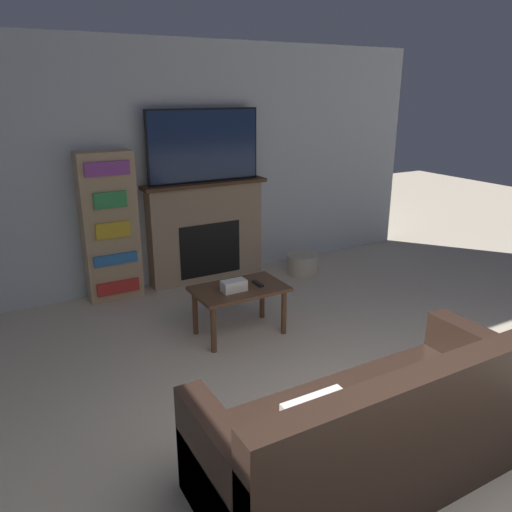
# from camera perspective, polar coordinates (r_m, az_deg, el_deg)

# --- Properties ---
(wall_back) EXTENTS (6.56, 0.06, 2.70)m
(wall_back) POSITION_cam_1_polar(r_m,az_deg,el_deg) (5.78, -8.92, 10.09)
(wall_back) COLOR silver
(wall_back) RESTS_ON ground_plane
(fireplace) EXTENTS (1.47, 0.28, 1.18)m
(fireplace) POSITION_cam_1_polar(r_m,az_deg,el_deg) (5.90, -5.72, 2.86)
(fireplace) COLOR tan
(fireplace) RESTS_ON ground_plane
(tv) EXTENTS (1.32, 0.03, 0.81)m
(tv) POSITION_cam_1_polar(r_m,az_deg,el_deg) (5.70, -5.96, 12.41)
(tv) COLOR black
(tv) RESTS_ON fireplace
(couch) EXTENTS (2.07, 0.85, 0.86)m
(couch) POSITION_cam_1_polar(r_m,az_deg,el_deg) (3.11, 13.57, -19.15)
(couch) COLOR black
(couch) RESTS_ON ground_plane
(coffee_table) EXTENTS (0.84, 0.52, 0.46)m
(coffee_table) POSITION_cam_1_polar(r_m,az_deg,el_deg) (4.57, -1.92, -4.45)
(coffee_table) COLOR brown
(coffee_table) RESTS_ON ground_plane
(tissue_box) EXTENTS (0.22, 0.12, 0.10)m
(tissue_box) POSITION_cam_1_polar(r_m,az_deg,el_deg) (4.45, -2.54, -3.41)
(tissue_box) COLOR white
(tissue_box) RESTS_ON coffee_table
(remote_control) EXTENTS (0.04, 0.15, 0.02)m
(remote_control) POSITION_cam_1_polar(r_m,az_deg,el_deg) (4.60, 0.21, -3.17)
(remote_control) COLOR black
(remote_control) RESTS_ON coffee_table
(bookshelf) EXTENTS (0.57, 0.29, 1.58)m
(bookshelf) POSITION_cam_1_polar(r_m,az_deg,el_deg) (5.49, -16.36, 3.19)
(bookshelf) COLOR tan
(bookshelf) RESTS_ON ground_plane
(storage_basket) EXTENTS (0.39, 0.39, 0.24)m
(storage_basket) POSITION_cam_1_polar(r_m,az_deg,el_deg) (6.20, 5.38, -0.92)
(storage_basket) COLOR #BCB29E
(storage_basket) RESTS_ON ground_plane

